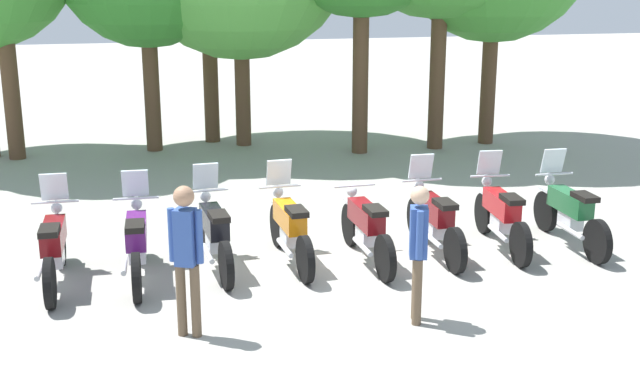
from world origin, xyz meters
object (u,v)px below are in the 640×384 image
object	(u,v)px
motorcycle_0	(54,247)
motorcycle_1	(137,242)
person_1	(186,249)
person_0	(418,244)
motorcycle_7	(569,212)
motorcycle_6	(501,214)
motorcycle_2	(214,232)
motorcycle_5	(434,219)
motorcycle_4	(366,227)
motorcycle_3	(290,227)

from	to	relation	value
motorcycle_0	motorcycle_1	size ratio (longest dim) A/B	1.00
person_1	person_0	bearing A→B (deg)	111.09
motorcycle_0	motorcycle_7	size ratio (longest dim) A/B	1.00
motorcycle_1	motorcycle_6	bearing A→B (deg)	-87.16
motorcycle_7	person_0	bearing A→B (deg)	124.99
motorcycle_7	person_1	world-z (taller)	person_1
person_0	motorcycle_0	bearing A→B (deg)	168.67
motorcycle_1	motorcycle_6	size ratio (longest dim) A/B	1.00
motorcycle_2	motorcycle_5	size ratio (longest dim) A/B	1.00
motorcycle_0	motorcycle_4	size ratio (longest dim) A/B	1.00
motorcycle_4	motorcycle_7	distance (m)	3.17
motorcycle_5	person_0	distance (m)	2.50
motorcycle_3	motorcycle_5	size ratio (longest dim) A/B	1.00
motorcycle_0	motorcycle_3	world-z (taller)	same
motorcycle_3	person_1	size ratio (longest dim) A/B	1.25
motorcycle_1	motorcycle_4	size ratio (longest dim) A/B	1.00
motorcycle_1	person_1	xyz separation A→B (m)	(0.51, -1.95, 0.52)
motorcycle_2	motorcycle_3	world-z (taller)	same
motorcycle_2	person_0	xyz separation A→B (m)	(2.08, -2.38, 0.44)
motorcycle_3	motorcycle_6	distance (m)	3.18
motorcycle_6	person_1	world-z (taller)	person_1
motorcycle_1	person_0	xyz separation A→B (m)	(3.13, -2.20, 0.44)
motorcycle_5	motorcycle_7	world-z (taller)	same
motorcycle_5	motorcycle_6	distance (m)	1.06
motorcycle_7	person_1	bearing A→B (deg)	109.44
motorcycle_1	person_1	bearing A→B (deg)	-162.69
motorcycle_5	person_1	xyz separation A→B (m)	(-3.71, -1.96, 0.52)
motorcycle_7	motorcycle_0	bearing A→B (deg)	90.50
motorcycle_3	motorcycle_5	distance (m)	2.12
motorcycle_6	person_1	bearing A→B (deg)	118.35
motorcycle_1	motorcycle_4	bearing A→B (deg)	-88.66
motorcycle_2	motorcycle_7	size ratio (longest dim) A/B	1.00
motorcycle_0	motorcycle_4	bearing A→B (deg)	-90.91
motorcycle_0	person_1	world-z (taller)	person_1
motorcycle_5	person_1	size ratio (longest dim) A/B	1.25
motorcycle_3	motorcycle_6	size ratio (longest dim) A/B	1.00
motorcycle_2	motorcycle_7	world-z (taller)	same
person_0	motorcycle_4	bearing A→B (deg)	106.26
motorcycle_1	motorcycle_7	distance (m)	6.33
motorcycle_4	motorcycle_6	world-z (taller)	motorcycle_6
motorcycle_0	person_0	xyz separation A→B (m)	(4.19, -2.27, 0.44)
motorcycle_3	person_1	bearing A→B (deg)	140.22
motorcycle_1	motorcycle_3	size ratio (longest dim) A/B	1.00
motorcycle_1	motorcycle_3	distance (m)	2.11
motorcycle_1	motorcycle_2	size ratio (longest dim) A/B	1.00
motorcycle_0	motorcycle_1	xyz separation A→B (m)	(1.06, -0.07, 0.00)
motorcycle_3	person_0	world-z (taller)	person_0
motorcycle_3	motorcycle_6	bearing A→B (deg)	-95.08
motorcycle_2	motorcycle_5	bearing A→B (deg)	-96.37
motorcycle_4	motorcycle_7	bearing A→B (deg)	-92.10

